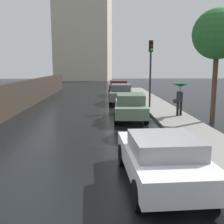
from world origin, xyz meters
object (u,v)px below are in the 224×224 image
at_px(street_tree_near, 218,35).
at_px(traffic_light, 151,62).
at_px(car_grey_behind_camera, 121,93).
at_px(car_white_near_kerb, 162,158).
at_px(car_green_far_ahead, 130,106).
at_px(car_maroon_mid_road, 118,88).
at_px(pedestrian_with_umbrella_near, 180,90).

bearing_deg(street_tree_near, traffic_light, 117.59).
xyz_separation_m(car_grey_behind_camera, traffic_light, (1.80, -3.05, 2.48)).
height_order(car_white_near_kerb, car_green_far_ahead, car_green_far_ahead).
bearing_deg(traffic_light, car_maroon_mid_road, 100.90).
xyz_separation_m(car_maroon_mid_road, pedestrian_with_umbrella_near, (2.81, -12.14, 0.85)).
relative_size(car_maroon_mid_road, car_green_far_ahead, 0.96).
height_order(car_grey_behind_camera, pedestrian_with_umbrella_near, pedestrian_with_umbrella_near).
relative_size(car_maroon_mid_road, street_tree_near, 0.76).
relative_size(car_white_near_kerb, pedestrian_with_umbrella_near, 2.13).
height_order(car_grey_behind_camera, street_tree_near, street_tree_near).
bearing_deg(car_white_near_kerb, car_maroon_mid_road, 86.49).
relative_size(car_maroon_mid_road, traffic_light, 0.97).
xyz_separation_m(car_green_far_ahead, pedestrian_with_umbrella_near, (2.85, 0.21, 0.87)).
bearing_deg(pedestrian_with_umbrella_near, street_tree_near, -38.97).
distance_m(car_white_near_kerb, car_grey_behind_camera, 15.13).
bearing_deg(traffic_light, car_white_near_kerb, -98.41).
distance_m(traffic_light, street_tree_near, 5.54).
xyz_separation_m(car_white_near_kerb, street_tree_near, (4.29, 7.30, 3.83)).
height_order(car_maroon_mid_road, traffic_light, traffic_light).
bearing_deg(car_maroon_mid_road, car_white_near_kerb, -93.08).
bearing_deg(car_maroon_mid_road, street_tree_near, -75.63).
relative_size(car_white_near_kerb, traffic_light, 0.88).
distance_m(car_green_far_ahead, car_grey_behind_camera, 6.63).
bearing_deg(car_green_far_ahead, traffic_light, 67.50).
xyz_separation_m(car_maroon_mid_road, car_green_far_ahead, (-0.04, -12.35, -0.02)).
bearing_deg(street_tree_near, car_green_far_ahead, 164.05).
distance_m(car_white_near_kerb, traffic_light, 12.49).
bearing_deg(car_white_near_kerb, traffic_light, 78.35).
bearing_deg(car_maroon_mid_road, car_grey_behind_camera, -93.94).
bearing_deg(car_grey_behind_camera, pedestrian_with_umbrella_near, -61.43).
bearing_deg(car_maroon_mid_road, traffic_light, -81.91).
bearing_deg(traffic_light, street_tree_near, -62.41).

